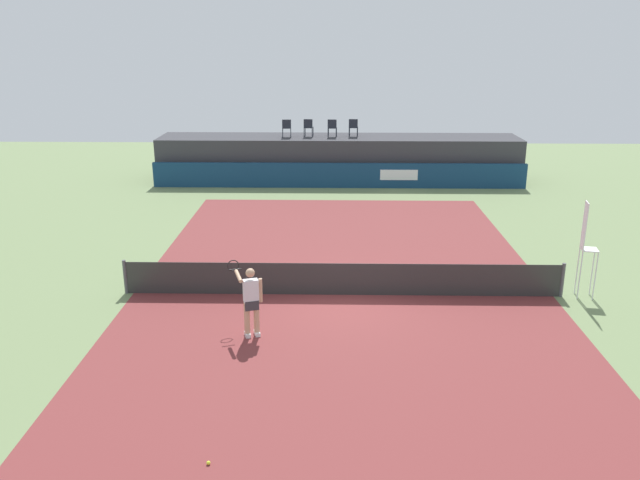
{
  "coord_description": "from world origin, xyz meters",
  "views": [
    {
      "loc": [
        -0.28,
        -17.08,
        7.11
      ],
      "look_at": [
        -0.68,
        2.0,
        1.0
      ],
      "focal_mm": 36.21,
      "sensor_mm": 36.0,
      "label": 1
    }
  ],
  "objects_px": {
    "spectator_chair_center": "(332,127)",
    "net_post_far": "(562,280)",
    "umpire_chair": "(586,243)",
    "spectator_chair_left": "(308,127)",
    "spectator_chair_far_left": "(287,127)",
    "net_post_near": "(125,277)",
    "tennis_player": "(251,299)",
    "spectator_chair_right": "(353,127)",
    "tennis_ball": "(208,463)"
  },
  "relations": [
    {
      "from": "spectator_chair_center",
      "to": "net_post_far",
      "type": "bearing_deg",
      "value": -66.63
    },
    {
      "from": "spectator_chair_center",
      "to": "umpire_chair",
      "type": "height_order",
      "value": "spectator_chair_center"
    },
    {
      "from": "spectator_chair_left",
      "to": "umpire_chair",
      "type": "relative_size",
      "value": 0.32
    },
    {
      "from": "spectator_chair_far_left",
      "to": "net_post_near",
      "type": "distance_m",
      "value": 15.63
    },
    {
      "from": "umpire_chair",
      "to": "tennis_player",
      "type": "bearing_deg",
      "value": -163.51
    },
    {
      "from": "spectator_chair_center",
      "to": "spectator_chair_right",
      "type": "relative_size",
      "value": 1.0
    },
    {
      "from": "spectator_chair_center",
      "to": "tennis_player",
      "type": "xyz_separation_m",
      "value": [
        -1.93,
        -17.78,
        -1.73
      ]
    },
    {
      "from": "spectator_chair_right",
      "to": "spectator_chair_far_left",
      "type": "bearing_deg",
      "value": -175.82
    },
    {
      "from": "spectator_chair_right",
      "to": "net_post_near",
      "type": "bearing_deg",
      "value": -114.33
    },
    {
      "from": "umpire_chair",
      "to": "spectator_chair_far_left",
      "type": "bearing_deg",
      "value": 121.83
    },
    {
      "from": "spectator_chair_right",
      "to": "tennis_player",
      "type": "distance_m",
      "value": 18.27
    },
    {
      "from": "net_post_near",
      "to": "tennis_player",
      "type": "height_order",
      "value": "tennis_player"
    },
    {
      "from": "spectator_chair_far_left",
      "to": "spectator_chair_right",
      "type": "height_order",
      "value": "same"
    },
    {
      "from": "spectator_chair_left",
      "to": "tennis_player",
      "type": "distance_m",
      "value": 17.96
    },
    {
      "from": "net_post_far",
      "to": "tennis_player",
      "type": "bearing_deg",
      "value": -162.65
    },
    {
      "from": "tennis_player",
      "to": "tennis_ball",
      "type": "distance_m",
      "value": 5.12
    },
    {
      "from": "tennis_ball",
      "to": "spectator_chair_far_left",
      "type": "bearing_deg",
      "value": 90.49
    },
    {
      "from": "spectator_chair_far_left",
      "to": "net_post_far",
      "type": "height_order",
      "value": "spectator_chair_far_left"
    },
    {
      "from": "umpire_chair",
      "to": "net_post_far",
      "type": "bearing_deg",
      "value": -178.06
    },
    {
      "from": "net_post_far",
      "to": "spectator_chair_left",
      "type": "bearing_deg",
      "value": 116.91
    },
    {
      "from": "spectator_chair_left",
      "to": "tennis_ball",
      "type": "bearing_deg",
      "value": -92.21
    },
    {
      "from": "spectator_chair_far_left",
      "to": "tennis_player",
      "type": "relative_size",
      "value": 0.5
    },
    {
      "from": "spectator_chair_center",
      "to": "tennis_ball",
      "type": "bearing_deg",
      "value": -95.19
    },
    {
      "from": "spectator_chair_far_left",
      "to": "spectator_chair_left",
      "type": "xyz_separation_m",
      "value": [
        1.08,
        0.17,
        0.0
      ]
    },
    {
      "from": "spectator_chair_far_left",
      "to": "spectator_chair_left",
      "type": "distance_m",
      "value": 1.09
    },
    {
      "from": "umpire_chair",
      "to": "net_post_far",
      "type": "xyz_separation_m",
      "value": [
        -0.53,
        -0.02,
        -1.09
      ]
    },
    {
      "from": "spectator_chair_far_left",
      "to": "net_post_far",
      "type": "xyz_separation_m",
      "value": [
        8.8,
        -15.05,
        -2.19
      ]
    },
    {
      "from": "net_post_near",
      "to": "tennis_ball",
      "type": "height_order",
      "value": "net_post_near"
    },
    {
      "from": "net_post_near",
      "to": "net_post_far",
      "type": "bearing_deg",
      "value": 0.0
    },
    {
      "from": "spectator_chair_far_left",
      "to": "net_post_near",
      "type": "bearing_deg",
      "value": -103.45
    },
    {
      "from": "net_post_far",
      "to": "tennis_ball",
      "type": "height_order",
      "value": "net_post_far"
    },
    {
      "from": "spectator_chair_center",
      "to": "spectator_chair_right",
      "type": "distance_m",
      "value": 1.07
    },
    {
      "from": "spectator_chair_right",
      "to": "net_post_far",
      "type": "distance_m",
      "value": 16.4
    },
    {
      "from": "spectator_chair_left",
      "to": "net_post_near",
      "type": "relative_size",
      "value": 0.89
    },
    {
      "from": "spectator_chair_left",
      "to": "spectator_chair_center",
      "type": "distance_m",
      "value": 1.19
    },
    {
      "from": "spectator_chair_center",
      "to": "net_post_far",
      "type": "height_order",
      "value": "spectator_chair_center"
    },
    {
      "from": "spectator_chair_center",
      "to": "tennis_ball",
      "type": "xyz_separation_m",
      "value": [
        -2.07,
        -22.81,
        -2.66
      ]
    },
    {
      "from": "spectator_chair_far_left",
      "to": "spectator_chair_right",
      "type": "bearing_deg",
      "value": 4.18
    },
    {
      "from": "tennis_player",
      "to": "tennis_ball",
      "type": "relative_size",
      "value": 26.03
    },
    {
      "from": "net_post_near",
      "to": "net_post_far",
      "type": "xyz_separation_m",
      "value": [
        12.4,
        0.0,
        0.0
      ]
    },
    {
      "from": "spectator_chair_far_left",
      "to": "spectator_chair_right",
      "type": "xyz_separation_m",
      "value": [
        3.32,
        0.24,
        0.0
      ]
    },
    {
      "from": "tennis_player",
      "to": "umpire_chair",
      "type": "bearing_deg",
      "value": 16.49
    },
    {
      "from": "spectator_chair_left",
      "to": "net_post_near",
      "type": "height_order",
      "value": "spectator_chair_left"
    },
    {
      "from": "spectator_chair_center",
      "to": "net_post_near",
      "type": "height_order",
      "value": "spectator_chair_center"
    },
    {
      "from": "umpire_chair",
      "to": "net_post_near",
      "type": "xyz_separation_m",
      "value": [
        -12.93,
        -0.02,
        -1.09
      ]
    },
    {
      "from": "spectator_chair_far_left",
      "to": "spectator_chair_right",
      "type": "distance_m",
      "value": 3.33
    },
    {
      "from": "umpire_chair",
      "to": "spectator_chair_right",
      "type": "bearing_deg",
      "value": 111.49
    },
    {
      "from": "spectator_chair_far_left",
      "to": "net_post_far",
      "type": "bearing_deg",
      "value": -59.68
    },
    {
      "from": "net_post_far",
      "to": "tennis_player",
      "type": "relative_size",
      "value": 0.56
    },
    {
      "from": "tennis_ball",
      "to": "spectator_chair_center",
      "type": "bearing_deg",
      "value": 84.81
    }
  ]
}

